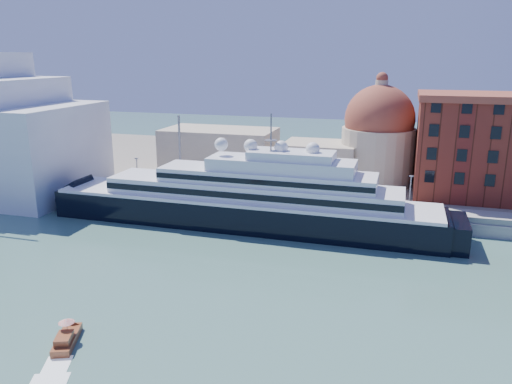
% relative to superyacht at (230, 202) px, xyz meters
% --- Properties ---
extents(ground, '(400.00, 400.00, 0.00)m').
position_rel_superyacht_xyz_m(ground, '(4.71, -23.00, -4.59)').
color(ground, '#3B675C').
rests_on(ground, ground).
extents(quay, '(180.00, 10.00, 2.50)m').
position_rel_superyacht_xyz_m(quay, '(4.71, 11.00, -3.34)').
color(quay, gray).
rests_on(quay, ground).
extents(land, '(260.00, 72.00, 2.00)m').
position_rel_superyacht_xyz_m(land, '(4.71, 52.00, -3.59)').
color(land, slate).
rests_on(land, ground).
extents(quay_fence, '(180.00, 0.10, 1.20)m').
position_rel_superyacht_xyz_m(quay_fence, '(4.71, 6.50, -1.49)').
color(quay_fence, slate).
rests_on(quay_fence, quay).
extents(superyacht, '(89.03, 12.34, 26.61)m').
position_rel_superyacht_xyz_m(superyacht, '(0.00, 0.00, 0.00)').
color(superyacht, black).
rests_on(superyacht, ground).
extents(service_barge, '(14.20, 6.16, 3.09)m').
position_rel_superyacht_xyz_m(service_barge, '(-53.74, -3.83, -3.70)').
color(service_barge, white).
rests_on(service_barge, ground).
extents(water_taxi, '(4.42, 6.77, 3.06)m').
position_rel_superyacht_xyz_m(water_taxi, '(-4.14, -46.97, -3.86)').
color(water_taxi, brown).
rests_on(water_taxi, ground).
extents(church, '(66.00, 18.00, 25.50)m').
position_rel_superyacht_xyz_m(church, '(11.10, 34.72, 6.32)').
color(church, beige).
rests_on(church, land).
extents(lamp_posts, '(120.80, 2.40, 18.00)m').
position_rel_superyacht_xyz_m(lamp_posts, '(-7.96, 9.27, 5.25)').
color(lamp_posts, slate).
rests_on(lamp_posts, quay).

